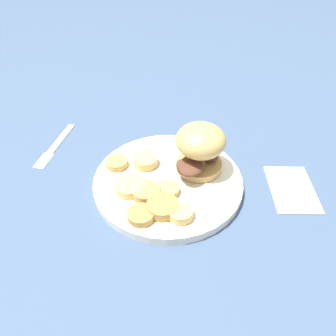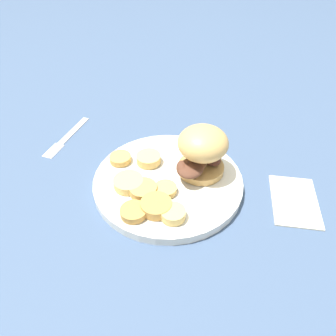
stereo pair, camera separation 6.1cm
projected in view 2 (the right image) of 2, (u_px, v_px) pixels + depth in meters
The scene contains 13 objects.
ground_plane at pixel (168, 185), 0.64m from camera, with size 4.00×4.00×0.00m, color #3D5170.
dinner_plate at pixel (168, 181), 0.63m from camera, with size 0.29×0.29×0.02m.
sandwich at pixel (201, 150), 0.61m from camera, with size 0.09×0.11×0.10m.
potato_round_0 at pixel (149, 159), 0.66m from camera, with size 0.05×0.05×0.02m, color #DBB766.
potato_round_1 at pixel (134, 212), 0.55m from camera, with size 0.05×0.05×0.01m, color #BC8942.
potato_round_2 at pixel (156, 206), 0.56m from camera, with size 0.05×0.05×0.02m, color #BC8942.
potato_round_3 at pixel (143, 190), 0.59m from camera, with size 0.05×0.05×0.02m, color tan.
potato_round_4 at pixel (165, 189), 0.60m from camera, with size 0.04×0.04×0.01m, color tan.
potato_round_5 at pixel (173, 214), 0.55m from camera, with size 0.04×0.04×0.02m, color #DBB766.
potato_round_6 at pixel (120, 158), 0.66m from camera, with size 0.04×0.04×0.01m, color tan.
potato_round_7 at pixel (128, 183), 0.61m from camera, with size 0.06×0.06×0.02m, color #DBB766.
fork at pixel (67, 137), 0.76m from camera, with size 0.08×0.16×0.00m.
napkin at pixel (295, 200), 0.60m from camera, with size 0.13×0.08×0.01m, color beige.
Camera 2 is at (0.31, -0.34, 0.45)m, focal length 35.00 mm.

